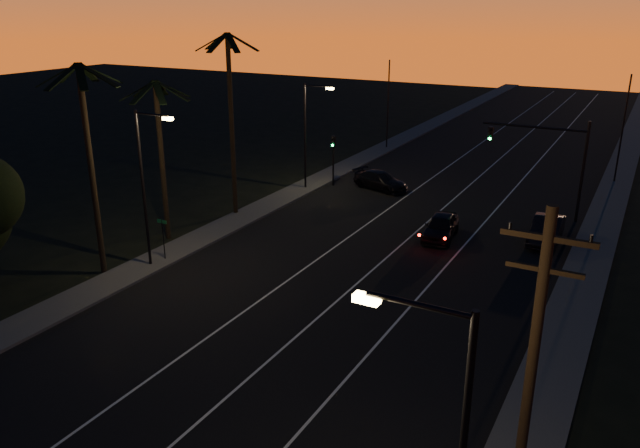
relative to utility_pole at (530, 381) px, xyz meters
The scene contains 20 objects.
road 23.72m from the utility_pole, 120.11° to the left, with size 20.00×170.00×0.01m, color black.
sidewalk_left 30.78m from the utility_pole, 138.74° to the left, with size 2.40×170.00×0.16m, color #3D3E3B.
sidewalk_right 20.68m from the utility_pole, 91.15° to the left, with size 2.40×170.00×0.16m, color #3D3E3B.
lane_stripe_left 25.32m from the utility_pole, 126.13° to the left, with size 0.12×160.00×0.01m, color silver.
lane_stripe_mid 23.48m from the utility_pole, 119.03° to the left, with size 0.12×160.00×0.01m, color silver.
lane_stripe_right 22.04m from the utility_pole, 110.81° to the left, with size 0.12×160.00×0.01m, color silver.
palm_near 25.55m from the utility_pole, 161.71° to the left, with size 4.25×4.16×11.53m.
palm_mid 28.49m from the utility_pole, 150.55° to the left, with size 4.25×4.16×10.03m.
palm_far 31.17m from the utility_pole, 139.96° to the left, with size 4.25×4.16×12.53m.
streetlight_left_near 24.44m from the utility_pole, 155.85° to the left, with size 2.55×0.26×9.00m.
streetlight_left_far 35.79m from the utility_pole, 128.52° to the left, with size 2.55×0.26×8.50m.
street_sign 25.22m from the utility_pole, 153.85° to the left, with size 0.70×0.06×2.60m.
utility_pole is the anchor object (origin of this frame).
signal_mast 30.33m from the utility_pole, 98.47° to the left, with size 7.10×0.41×7.00m.
signal_post 36.74m from the utility_pole, 125.13° to the left, with size 0.28×0.37×4.20m.
far_pole_left 50.36m from the utility_pole, 116.67° to the left, with size 0.14×0.14×9.00m, color black.
far_pole_right 42.01m from the utility_pole, 90.82° to the left, with size 0.14×0.14×9.00m, color black.
lead_car 24.68m from the utility_pole, 112.71° to the left, with size 2.36×5.25×1.55m.
right_car 25.53m from the utility_pole, 97.50° to the left, with size 1.78×4.87×1.60m.
cross_car 35.65m from the utility_pole, 119.12° to the left, with size 5.26×3.38×1.42m.
Camera 1 is at (13.38, -4.40, 14.35)m, focal length 35.00 mm.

